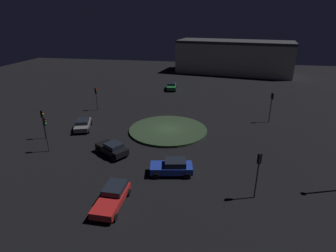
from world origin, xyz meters
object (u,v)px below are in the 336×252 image
store_building (234,57)px  traffic_light_northeast (271,102)px  car_black (112,148)px  car_grey (83,124)px  car_green (172,86)px  car_blue (172,167)px  car_red (112,197)px  traffic_light_northwest (96,94)px  traffic_light_west (43,119)px  traffic_light_southwest (45,128)px  traffic_light_southeast (258,167)px

store_building → traffic_light_northeast: bearing=105.1°
car_black → store_building: bearing=-73.5°
car_grey → car_green: bearing=-38.3°
car_blue → store_building: 53.65m
car_red → car_black: bearing=-158.5°
car_grey → store_building: store_building is taller
traffic_light_northwest → traffic_light_northeast: traffic_light_northeast is taller
car_grey → car_blue: bearing=-142.0°
car_black → car_red: size_ratio=0.96×
car_grey → car_blue: (13.88, -9.11, 0.07)m
traffic_light_northeast → traffic_light_west: bearing=-1.9°
car_blue → car_black: bearing=-31.5°
car_red → traffic_light_northwest: (-11.18, 22.47, 1.96)m
car_grey → traffic_light_southwest: traffic_light_southwest is taller
car_red → traffic_light_northwest: 25.17m
car_black → traffic_light_southeast: (14.74, -5.22, 2.24)m
traffic_light_northeast → store_building: 36.80m
car_blue → traffic_light_northeast: traffic_light_northeast is taller
traffic_light_west → traffic_light_southwest: 3.97m
traffic_light_southwest → car_green: bearing=39.3°
car_black → car_blue: car_blue is taller
car_black → traffic_light_southeast: 15.79m
traffic_light_southwest → store_building: store_building is taller
store_building → traffic_light_west: bearing=71.6°
car_black → traffic_light_northwest: 16.45m
traffic_light_northeast → traffic_light_northwest: bearing=-24.4°
car_black → traffic_light_west: 10.34m
car_red → traffic_light_southwest: size_ratio=1.09×
traffic_light_northeast → store_building: store_building is taller
car_grey → car_green: 24.77m
traffic_light_northwest → traffic_light_southwest: (0.61, -14.80, 0.27)m
traffic_light_southeast → traffic_light_west: bearing=35.2°
car_green → store_building: store_building is taller
car_grey → traffic_light_west: 5.29m
traffic_light_southwest → store_building: size_ratio=0.13×
car_red → store_building: store_building is taller
car_red → car_blue: bearing=143.6°
car_grey → traffic_light_southwest: bearing=154.9°
traffic_light_west → traffic_light_northeast: 30.63m
car_grey → car_red: bearing=-164.7°
traffic_light_southeast → traffic_light_southwest: traffic_light_southeast is taller
traffic_light_southeast → store_building: bearing=-37.4°
car_grey → traffic_light_southeast: 24.40m
car_grey → store_building: (21.55, 43.88, 3.49)m
car_grey → traffic_light_northeast: (25.39, 7.29, 2.38)m
car_grey → traffic_light_southeast: (21.38, -11.54, 2.29)m
car_green → traffic_light_west: size_ratio=1.27×
car_green → traffic_light_west: traffic_light_west is taller
car_blue → store_building: (7.67, 52.99, 3.42)m
car_blue → traffic_light_northwest: 22.94m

